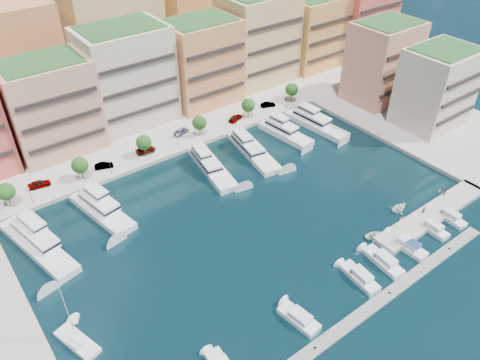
{
  "coord_description": "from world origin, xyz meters",
  "views": [
    {
      "loc": [
        -47.08,
        -57.1,
        64.86
      ],
      "look_at": [
        0.45,
        6.02,
        6.0
      ],
      "focal_mm": 35.0,
      "sensor_mm": 36.0,
      "label": 1
    }
  ],
  "objects_px": {
    "tree_3": "(199,123)",
    "tender_3": "(439,190)",
    "tree_0": "(6,192)",
    "tree_4": "(248,105)",
    "lamppost_0": "(30,193)",
    "cruiser_3": "(299,319)",
    "lamppost_1": "(110,164)",
    "yacht_0": "(36,242)",
    "yacht_1": "(101,209)",
    "person_0": "(424,210)",
    "tree_2": "(144,142)",
    "tender_0": "(374,235)",
    "cruiser_6": "(383,261)",
    "car_3": "(181,131)",
    "cruiser_8": "(432,228)",
    "tender_2": "(400,208)",
    "tender_1": "(402,218)",
    "yacht_4": "(252,150)",
    "tree_5": "(292,90)",
    "person_1": "(445,192)",
    "yacht_6": "(314,122)",
    "cruiser_7": "(407,246)",
    "yacht_3": "(210,165)",
    "car_1": "(104,166)",
    "lamppost_2": "(177,139)",
    "cruiser_9": "(449,217)",
    "lamppost_4": "(286,99)",
    "car_0": "(39,184)",
    "car_2": "(146,150)",
    "yacht_5": "(284,131)",
    "car_4": "(235,118)",
    "car_5": "(268,105)",
    "cruiser_5": "(360,277)",
    "sailboat_1": "(78,342)"
  },
  "relations": [
    {
      "from": "cruiser_7",
      "to": "tree_4",
      "type": "bearing_deg",
      "value": 83.93
    },
    {
      "from": "lamppost_1",
      "to": "yacht_0",
      "type": "xyz_separation_m",
      "value": [
        -21.32,
        -12.39,
        -2.62
      ]
    },
    {
      "from": "tree_2",
      "to": "cruiser_8",
      "type": "distance_m",
      "value": 67.46
    },
    {
      "from": "tree_0",
      "to": "tree_4",
      "type": "height_order",
      "value": "same"
    },
    {
      "from": "tree_3",
      "to": "person_0",
      "type": "bearing_deg",
      "value": -69.83
    },
    {
      "from": "tender_0",
      "to": "car_1",
      "type": "relative_size",
      "value": 0.9
    },
    {
      "from": "yacht_4",
      "to": "car_1",
      "type": "xyz_separation_m",
      "value": [
        -32.77,
        14.87,
        0.62
      ]
    },
    {
      "from": "cruiser_6",
      "to": "car_3",
      "type": "relative_size",
      "value": 1.75
    },
    {
      "from": "tender_2",
      "to": "person_1",
      "type": "distance_m",
      "value": 11.14
    },
    {
      "from": "cruiser_6",
      "to": "person_1",
      "type": "relative_size",
      "value": 4.71
    },
    {
      "from": "cruiser_7",
      "to": "cruiser_8",
      "type": "xyz_separation_m",
      "value": [
        8.23,
        0.03,
        -0.02
      ]
    },
    {
      "from": "cruiser_8",
      "to": "tender_2",
      "type": "xyz_separation_m",
      "value": [
        0.25,
        8.11,
        -0.11
      ]
    },
    {
      "from": "lamppost_2",
      "to": "sailboat_1",
      "type": "bearing_deg",
      "value": -137.37
    },
    {
      "from": "tree_5",
      "to": "tender_2",
      "type": "xyz_separation_m",
      "value": [
        -13.69,
        -49.97,
        -4.31
      ]
    },
    {
      "from": "tree_3",
      "to": "car_3",
      "type": "relative_size",
      "value": 1.13
    },
    {
      "from": "yacht_1",
      "to": "yacht_6",
      "type": "xyz_separation_m",
      "value": [
        61.79,
        -0.64,
        0.12
      ]
    },
    {
      "from": "tender_3",
      "to": "yacht_5",
      "type": "bearing_deg",
      "value": 0.11
    },
    {
      "from": "yacht_3",
      "to": "tender_2",
      "type": "distance_m",
      "value": 43.85
    },
    {
      "from": "tree_3",
      "to": "tree_4",
      "type": "relative_size",
      "value": 1.0
    },
    {
      "from": "yacht_6",
      "to": "tender_1",
      "type": "height_order",
      "value": "yacht_6"
    },
    {
      "from": "tree_4",
      "to": "car_5",
      "type": "distance_m",
      "value": 9.01
    },
    {
      "from": "yacht_4",
      "to": "car_1",
      "type": "distance_m",
      "value": 35.99
    },
    {
      "from": "lamppost_0",
      "to": "cruiser_3",
      "type": "distance_m",
      "value": 61.46
    },
    {
      "from": "tree_0",
      "to": "person_0",
      "type": "distance_m",
      "value": 87.11
    },
    {
      "from": "car_1",
      "to": "car_5",
      "type": "bearing_deg",
      "value": -70.85
    },
    {
      "from": "lamppost_2",
      "to": "yacht_1",
      "type": "distance_m",
      "value": 27.44
    },
    {
      "from": "cruiser_5",
      "to": "cruiser_6",
      "type": "distance_m",
      "value": 6.52
    },
    {
      "from": "tree_0",
      "to": "cruiser_6",
      "type": "distance_m",
      "value": 77.39
    },
    {
      "from": "tree_3",
      "to": "yacht_4",
      "type": "xyz_separation_m",
      "value": [
        6.4,
        -13.82,
        -3.65
      ]
    },
    {
      "from": "car_4",
      "to": "car_5",
      "type": "distance_m",
      "value": 12.36
    },
    {
      "from": "cruiser_8",
      "to": "car_2",
      "type": "height_order",
      "value": "car_2"
    },
    {
      "from": "car_1",
      "to": "yacht_4",
      "type": "bearing_deg",
      "value": -95.67
    },
    {
      "from": "tree_2",
      "to": "tender_0",
      "type": "relative_size",
      "value": 1.45
    },
    {
      "from": "tree_4",
      "to": "car_0",
      "type": "height_order",
      "value": "tree_4"
    },
    {
      "from": "car_2",
      "to": "tree_2",
      "type": "bearing_deg",
      "value": 157.14
    },
    {
      "from": "tender_0",
      "to": "cruiser_3",
      "type": "bearing_deg",
      "value": 112.96
    },
    {
      "from": "tender_1",
      "to": "yacht_4",
      "type": "bearing_deg",
      "value": 14.39
    },
    {
      "from": "yacht_4",
      "to": "car_4",
      "type": "height_order",
      "value": "yacht_4"
    },
    {
      "from": "lamppost_2",
      "to": "cruiser_9",
      "type": "distance_m",
      "value": 64.38
    },
    {
      "from": "tree_0",
      "to": "cruiser_8",
      "type": "height_order",
      "value": "tree_0"
    },
    {
      "from": "person_0",
      "to": "tender_2",
      "type": "bearing_deg",
      "value": -33.3
    },
    {
      "from": "yacht_1",
      "to": "person_0",
      "type": "distance_m",
      "value": 67.57
    },
    {
      "from": "tender_1",
      "to": "tender_3",
      "type": "height_order",
      "value": "tender_1"
    },
    {
      "from": "cruiser_7",
      "to": "person_1",
      "type": "relative_size",
      "value": 4.58
    },
    {
      "from": "yacht_1",
      "to": "person_1",
      "type": "relative_size",
      "value": 10.0
    },
    {
      "from": "tender_1",
      "to": "car_1",
      "type": "relative_size",
      "value": 0.38
    },
    {
      "from": "lamppost_0",
      "to": "tender_3",
      "type": "bearing_deg",
      "value": -33.49
    },
    {
      "from": "tree_3",
      "to": "tender_3",
      "type": "bearing_deg",
      "value": -59.47
    },
    {
      "from": "lamppost_4",
      "to": "cruiser_9",
      "type": "xyz_separation_m",
      "value": [
        -4.03,
        -55.78,
        -3.28
      ]
    },
    {
      "from": "cruiser_7",
      "to": "tender_0",
      "type": "height_order",
      "value": "cruiser_7"
    }
  ]
}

